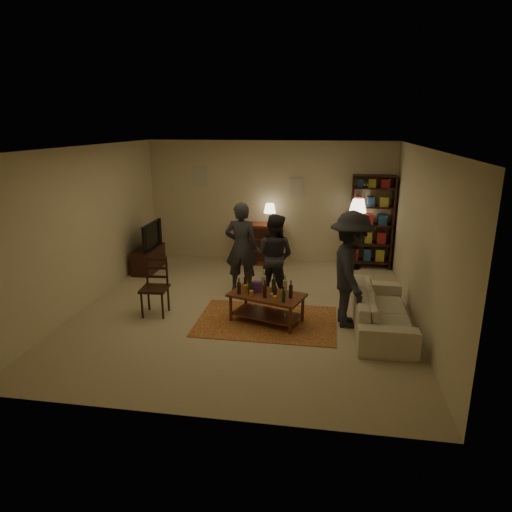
% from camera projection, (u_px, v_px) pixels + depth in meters
% --- Properties ---
extents(floor, '(6.00, 6.00, 0.00)m').
position_uv_depth(floor, '(246.00, 309.00, 7.77)').
color(floor, '#C6B793').
rests_on(floor, ground).
extents(room_shell, '(6.00, 6.00, 6.00)m').
position_uv_depth(room_shell, '(241.00, 181.00, 10.19)').
color(room_shell, beige).
rests_on(room_shell, ground).
extents(rug, '(2.20, 1.50, 0.01)m').
position_uv_depth(rug, '(267.00, 321.00, 7.30)').
color(rug, maroon).
rests_on(rug, ground).
extents(coffee_table, '(1.28, 0.95, 0.81)m').
position_uv_depth(coffee_table, '(266.00, 297.00, 7.20)').
color(coffee_table, brown).
rests_on(coffee_table, ground).
extents(dining_chair, '(0.45, 0.45, 0.97)m').
position_uv_depth(dining_chair, '(155.00, 284.00, 7.49)').
color(dining_chair, black).
rests_on(dining_chair, ground).
extents(tv_stand, '(0.40, 1.00, 1.06)m').
position_uv_depth(tv_stand, '(148.00, 253.00, 9.75)').
color(tv_stand, black).
rests_on(tv_stand, ground).
extents(dresser, '(1.00, 0.50, 1.36)m').
position_uv_depth(dresser, '(259.00, 243.00, 10.24)').
color(dresser, maroon).
rests_on(dresser, ground).
extents(bookshelf, '(0.90, 0.34, 2.02)m').
position_uv_depth(bookshelf, '(371.00, 221.00, 9.78)').
color(bookshelf, black).
rests_on(bookshelf, ground).
extents(floor_lamp, '(0.36, 0.36, 1.52)m').
position_uv_depth(floor_lamp, '(358.00, 210.00, 9.63)').
color(floor_lamp, black).
rests_on(floor_lamp, ground).
extents(sofa, '(0.81, 2.08, 0.61)m').
position_uv_depth(sofa, '(382.00, 310.00, 6.97)').
color(sofa, beige).
rests_on(sofa, ground).
extents(person_left, '(0.61, 0.40, 1.68)m').
position_uv_depth(person_left, '(241.00, 247.00, 8.45)').
color(person_left, '#292A31').
rests_on(person_left, ground).
extents(person_right, '(0.89, 0.79, 1.53)m').
position_uv_depth(person_right, '(274.00, 256.00, 8.18)').
color(person_right, '#27262E').
rests_on(person_right, ground).
extents(person_by_sofa, '(0.82, 1.25, 1.81)m').
position_uv_depth(person_by_sofa, '(351.00, 270.00, 6.95)').
color(person_by_sofa, '#24232A').
rests_on(person_by_sofa, ground).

